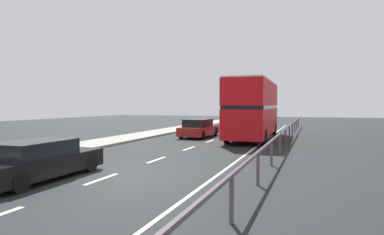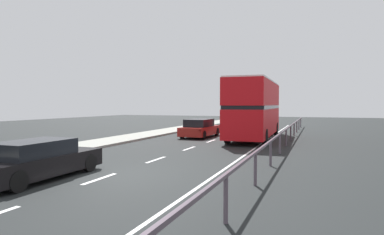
# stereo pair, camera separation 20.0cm
# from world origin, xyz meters

# --- Properties ---
(ground_plane) EXTENTS (74.65, 120.00, 0.10)m
(ground_plane) POSITION_xyz_m (0.00, 0.00, -0.05)
(ground_plane) COLOR black
(lane_paint_markings) EXTENTS (3.62, 46.00, 0.01)m
(lane_paint_markings) POSITION_xyz_m (2.20, 8.49, 0.00)
(lane_paint_markings) COLOR silver
(lane_paint_markings) RESTS_ON ground
(bridge_side_railing) EXTENTS (0.10, 42.00, 1.06)m
(bridge_side_railing) POSITION_xyz_m (5.05, 9.00, 0.86)
(bridge_side_railing) COLOR #564854
(bridge_side_railing) RESTS_ON ground
(double_decker_bus_red) EXTENTS (2.85, 10.54, 4.20)m
(double_decker_bus_red) POSITION_xyz_m (2.52, 14.33, 2.26)
(double_decker_bus_red) COLOR red
(double_decker_bus_red) RESTS_ON ground
(hatchback_car_near) EXTENTS (1.78, 4.60, 1.31)m
(hatchback_car_near) POSITION_xyz_m (-1.89, -1.45, 0.64)
(hatchback_car_near) COLOR black
(hatchback_car_near) RESTS_ON ground
(sedan_car_ahead) EXTENTS (2.01, 4.44, 1.39)m
(sedan_car_ahead) POSITION_xyz_m (-1.64, 14.08, 0.67)
(sedan_car_ahead) COLOR maroon
(sedan_car_ahead) RESTS_ON ground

